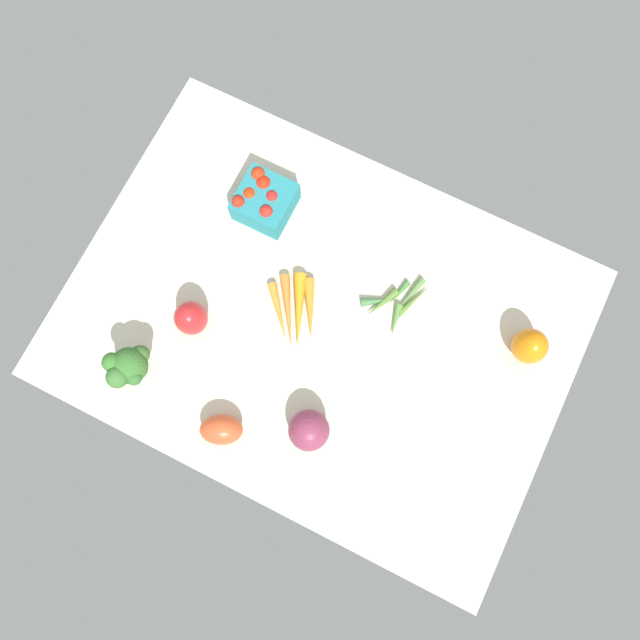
{
  "coord_description": "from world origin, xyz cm",
  "views": [
    {
      "loc": [
        12.09,
        -24.36,
        130.55
      ],
      "look_at": [
        0.0,
        0.0,
        4.0
      ],
      "focal_mm": 35.3,
      "sensor_mm": 36.0,
      "label": 1
    }
  ],
  "objects_px": {
    "bell_pepper_red": "(191,318)",
    "berry_basket": "(264,200)",
    "bell_pepper_orange": "(530,346)",
    "okra_pile": "(394,303)",
    "broccoli_head": "(127,366)",
    "roma_tomato": "(221,430)",
    "red_onion_center": "(309,430)",
    "carrot_bunch": "(296,310)"
  },
  "relations": [
    {
      "from": "berry_basket",
      "to": "roma_tomato",
      "type": "distance_m",
      "value": 0.49
    },
    {
      "from": "bell_pepper_orange",
      "to": "carrot_bunch",
      "type": "height_order",
      "value": "bell_pepper_orange"
    },
    {
      "from": "roma_tomato",
      "to": "okra_pile",
      "type": "bearing_deg",
      "value": 38.18
    },
    {
      "from": "broccoli_head",
      "to": "bell_pepper_orange",
      "type": "distance_m",
      "value": 0.8
    },
    {
      "from": "broccoli_head",
      "to": "roma_tomato",
      "type": "xyz_separation_m",
      "value": [
        0.22,
        -0.03,
        -0.04
      ]
    },
    {
      "from": "red_onion_center",
      "to": "berry_basket",
      "type": "bearing_deg",
      "value": 127.79
    },
    {
      "from": "broccoli_head",
      "to": "roma_tomato",
      "type": "height_order",
      "value": "broccoli_head"
    },
    {
      "from": "berry_basket",
      "to": "red_onion_center",
      "type": "bearing_deg",
      "value": -52.21
    },
    {
      "from": "red_onion_center",
      "to": "roma_tomato",
      "type": "height_order",
      "value": "red_onion_center"
    },
    {
      "from": "broccoli_head",
      "to": "red_onion_center",
      "type": "bearing_deg",
      "value": 7.43
    },
    {
      "from": "berry_basket",
      "to": "broccoli_head",
      "type": "bearing_deg",
      "value": -99.25
    },
    {
      "from": "roma_tomato",
      "to": "bell_pepper_red",
      "type": "bearing_deg",
      "value": 107.92
    },
    {
      "from": "berry_basket",
      "to": "bell_pepper_orange",
      "type": "xyz_separation_m",
      "value": [
        0.62,
        -0.04,
        0.01
      ]
    },
    {
      "from": "okra_pile",
      "to": "red_onion_center",
      "type": "height_order",
      "value": "red_onion_center"
    },
    {
      "from": "roma_tomato",
      "to": "broccoli_head",
      "type": "bearing_deg",
      "value": 147.71
    },
    {
      "from": "bell_pepper_red",
      "to": "bell_pepper_orange",
      "type": "relative_size",
      "value": 1.0
    },
    {
      "from": "bell_pepper_red",
      "to": "berry_basket",
      "type": "distance_m",
      "value": 0.29
    },
    {
      "from": "broccoli_head",
      "to": "bell_pepper_red",
      "type": "bearing_deg",
      "value": 67.95
    },
    {
      "from": "berry_basket",
      "to": "roma_tomato",
      "type": "xyz_separation_m",
      "value": [
        0.14,
        -0.46,
        -0.01
      ]
    },
    {
      "from": "okra_pile",
      "to": "roma_tomato",
      "type": "bearing_deg",
      "value": -116.67
    },
    {
      "from": "okra_pile",
      "to": "bell_pepper_red",
      "type": "bearing_deg",
      "value": -148.01
    },
    {
      "from": "okra_pile",
      "to": "bell_pepper_red",
      "type": "distance_m",
      "value": 0.42
    },
    {
      "from": "berry_basket",
      "to": "broccoli_head",
      "type": "height_order",
      "value": "broccoli_head"
    },
    {
      "from": "bell_pepper_red",
      "to": "berry_basket",
      "type": "xyz_separation_m",
      "value": [
        0.01,
        0.29,
        -0.01
      ]
    },
    {
      "from": "carrot_bunch",
      "to": "okra_pile",
      "type": "bearing_deg",
      "value": 31.12
    },
    {
      "from": "berry_basket",
      "to": "broccoli_head",
      "type": "xyz_separation_m",
      "value": [
        -0.07,
        -0.44,
        0.03
      ]
    },
    {
      "from": "berry_basket",
      "to": "broccoli_head",
      "type": "relative_size",
      "value": 1.03
    },
    {
      "from": "okra_pile",
      "to": "bell_pepper_orange",
      "type": "xyz_separation_m",
      "value": [
        0.28,
        0.03,
        0.04
      ]
    },
    {
      "from": "roma_tomato",
      "to": "red_onion_center",
      "type": "bearing_deg",
      "value": 0.74
    },
    {
      "from": "bell_pepper_red",
      "to": "roma_tomato",
      "type": "distance_m",
      "value": 0.23
    },
    {
      "from": "broccoli_head",
      "to": "carrot_bunch",
      "type": "xyz_separation_m",
      "value": [
        0.24,
        0.26,
        -0.06
      ]
    },
    {
      "from": "okra_pile",
      "to": "broccoli_head",
      "type": "bearing_deg",
      "value": -138.57
    },
    {
      "from": "bell_pepper_orange",
      "to": "carrot_bunch",
      "type": "xyz_separation_m",
      "value": [
        -0.46,
        -0.14,
        -0.03
      ]
    },
    {
      "from": "bell_pepper_orange",
      "to": "carrot_bunch",
      "type": "relative_size",
      "value": 0.56
    },
    {
      "from": "roma_tomato",
      "to": "carrot_bunch",
      "type": "bearing_deg",
      "value": 60.78
    },
    {
      "from": "okra_pile",
      "to": "bell_pepper_orange",
      "type": "bearing_deg",
      "value": 6.05
    },
    {
      "from": "broccoli_head",
      "to": "bell_pepper_orange",
      "type": "bearing_deg",
      "value": 29.58
    },
    {
      "from": "berry_basket",
      "to": "roma_tomato",
      "type": "bearing_deg",
      "value": -72.62
    },
    {
      "from": "bell_pepper_orange",
      "to": "carrot_bunch",
      "type": "bearing_deg",
      "value": -163.42
    },
    {
      "from": "okra_pile",
      "to": "broccoli_head",
      "type": "xyz_separation_m",
      "value": [
        -0.41,
        -0.36,
        0.06
      ]
    },
    {
      "from": "bell_pepper_red",
      "to": "okra_pile",
      "type": "bearing_deg",
      "value": 31.99
    },
    {
      "from": "red_onion_center",
      "to": "berry_basket",
      "type": "relative_size",
      "value": 0.73
    }
  ]
}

